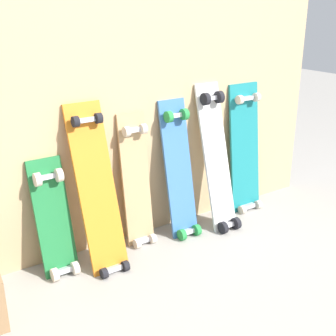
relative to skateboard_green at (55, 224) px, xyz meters
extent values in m
plane|color=#9E9991|center=(0.65, 0.05, -0.25)|extent=(12.00, 12.00, 0.00)
cube|color=tan|center=(0.65, 0.12, 0.68)|extent=(2.31, 0.04, 1.87)
cube|color=#1E7238|center=(0.00, 0.01, 0.00)|extent=(0.17, 0.17, 0.64)
cube|color=#B7B7BF|center=(0.00, -0.07, -0.23)|extent=(0.08, 0.04, 0.03)
cube|color=#B7B7BF|center=(0.00, 0.04, 0.23)|extent=(0.08, 0.04, 0.03)
cylinder|color=beige|center=(-0.05, -0.09, -0.22)|extent=(0.03, 0.07, 0.07)
cylinder|color=beige|center=(0.05, -0.09, -0.22)|extent=(0.03, 0.07, 0.07)
cylinder|color=beige|center=(-0.05, 0.03, 0.24)|extent=(0.03, 0.07, 0.07)
cylinder|color=beige|center=(0.05, 0.03, 0.24)|extent=(0.03, 0.07, 0.07)
cube|color=orange|center=(0.22, -0.05, 0.12)|extent=(0.19, 0.29, 0.89)
cube|color=#B7B7BF|center=(0.22, -0.18, -0.23)|extent=(0.09, 0.04, 0.03)
cube|color=#B7B7BF|center=(0.22, 0.04, 0.48)|extent=(0.09, 0.04, 0.03)
cylinder|color=black|center=(0.16, -0.20, -0.23)|extent=(0.03, 0.05, 0.05)
cylinder|color=black|center=(0.28, -0.20, -0.23)|extent=(0.03, 0.05, 0.05)
cylinder|color=black|center=(0.16, 0.02, 0.49)|extent=(0.03, 0.05, 0.05)
cylinder|color=black|center=(0.28, 0.02, 0.49)|extent=(0.03, 0.05, 0.05)
cube|color=tan|center=(0.48, 0.04, 0.08)|extent=(0.16, 0.12, 0.80)
cube|color=#B7B7BF|center=(0.48, -0.03, -0.23)|extent=(0.07, 0.04, 0.03)
cube|color=#B7B7BF|center=(0.48, 0.05, 0.39)|extent=(0.07, 0.04, 0.03)
cylinder|color=beige|center=(0.43, -0.04, -0.23)|extent=(0.03, 0.05, 0.05)
cylinder|color=beige|center=(0.53, -0.04, -0.23)|extent=(0.03, 0.05, 0.05)
cylinder|color=beige|center=(0.43, 0.04, 0.39)|extent=(0.03, 0.05, 0.05)
cylinder|color=beige|center=(0.53, 0.04, 0.39)|extent=(0.03, 0.05, 0.05)
cube|color=#386BAD|center=(0.74, 0.00, 0.10)|extent=(0.17, 0.19, 0.84)
cube|color=#B7B7BF|center=(0.74, -0.09, -0.23)|extent=(0.08, 0.04, 0.03)
cube|color=#B7B7BF|center=(0.74, 0.05, 0.43)|extent=(0.08, 0.04, 0.03)
cylinder|color=#268C3F|center=(0.69, -0.11, -0.22)|extent=(0.03, 0.06, 0.06)
cylinder|color=#268C3F|center=(0.80, -0.11, -0.22)|extent=(0.03, 0.06, 0.06)
cylinder|color=#268C3F|center=(0.69, 0.03, 0.44)|extent=(0.03, 0.06, 0.06)
cylinder|color=#268C3F|center=(0.80, 0.03, 0.44)|extent=(0.03, 0.06, 0.06)
cube|color=silver|center=(0.99, -0.03, 0.13)|extent=(0.16, 0.26, 0.90)
cube|color=#B7B7BF|center=(0.99, -0.16, -0.22)|extent=(0.07, 0.04, 0.03)
cube|color=#B7B7BF|center=(0.99, 0.04, 0.50)|extent=(0.07, 0.04, 0.03)
cylinder|color=black|center=(0.94, -0.18, -0.22)|extent=(0.03, 0.07, 0.07)
cylinder|color=black|center=(1.04, -0.18, -0.22)|extent=(0.03, 0.07, 0.07)
cylinder|color=black|center=(0.94, 0.02, 0.51)|extent=(0.03, 0.07, 0.07)
cylinder|color=black|center=(1.04, 0.02, 0.51)|extent=(0.03, 0.07, 0.07)
cube|color=#197A7F|center=(1.28, 0.04, 0.12)|extent=(0.22, 0.12, 0.88)
cube|color=#B7B7BF|center=(1.28, -0.03, -0.23)|extent=(0.10, 0.04, 0.03)
cube|color=#B7B7BF|center=(1.28, 0.05, 0.47)|extent=(0.10, 0.04, 0.03)
cylinder|color=beige|center=(1.21, -0.04, -0.23)|extent=(0.03, 0.05, 0.05)
cylinder|color=beige|center=(1.35, -0.04, -0.23)|extent=(0.03, 0.05, 0.05)
cylinder|color=beige|center=(1.21, 0.04, 0.47)|extent=(0.03, 0.05, 0.05)
cylinder|color=beige|center=(1.35, 0.04, 0.47)|extent=(0.03, 0.05, 0.05)
camera|label=1|loc=(-0.63, -1.95, 1.03)|focal=48.16mm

